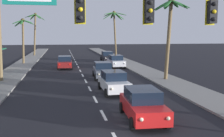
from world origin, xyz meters
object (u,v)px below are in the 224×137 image
Objects in this scene: palm_left_farthest at (35,26)px; sedan_oncoming_far at (65,62)px; sedan_parked_nearest_kerb at (107,56)px; traffic_signal_mast at (189,25)px; palm_left_third at (23,30)px; palm_right_second at (170,20)px; sedan_third_in_queue at (114,82)px; sedan_lead_at_stop_bar at (143,104)px; palm_right_farthest at (114,23)px; sedan_fifth_in_queue at (103,70)px; sedan_parked_mid_kerb at (116,61)px.

sedan_oncoming_far is at bearing -75.81° from palm_left_farthest.
sedan_parked_nearest_kerb is 19.71m from palm_left_farthest.
palm_left_third reaches higher than traffic_signal_mast.
palm_left_third is at bearing 131.97° from palm_right_second.
palm_left_farthest reaches higher than sedan_third_in_queue.
palm_right_farthest is at bearing 81.22° from sedan_lead_at_stop_bar.
palm_left_farthest is (-5.64, 22.32, 5.37)m from sedan_oncoming_far.
sedan_third_in_queue is 24.64m from palm_left_third.
palm_right_second reaches higher than sedan_fifth_in_queue.
palm_left_third reaches higher than sedan_fifth_in_queue.
sedan_third_in_queue is at bearing -144.26° from palm_right_second.
traffic_signal_mast is 26.58m from sedan_oncoming_far.
palm_left_farthest is at bearing 103.59° from sedan_third_in_queue.
palm_right_second is at bearing -64.97° from palm_left_farthest.
palm_right_second reaches higher than traffic_signal_mast.
palm_left_third is (-9.74, 29.27, 4.27)m from sedan_lead_at_stop_bar.
palm_left_farthest reaches higher than sedan_lead_at_stop_bar.
traffic_signal_mast is 2.40× the size of sedan_parked_mid_kerb.
sedan_lead_at_stop_bar and sedan_parked_mid_kerb have the same top height.
palm_right_farthest is (2.28, 5.50, 5.77)m from sedan_parked_nearest_kerb.
sedan_fifth_in_queue is at bearing -66.73° from sedan_oncoming_far.
traffic_signal_mast is at bearing -109.84° from palm_right_second.
palm_right_second reaches higher than sedan_parked_mid_kerb.
sedan_parked_mid_kerb is 15.08m from palm_right_farthest.
sedan_lead_at_stop_bar and sedan_parked_nearest_kerb have the same top height.
palm_right_farthest is at bearing -29.60° from palm_left_farthest.
sedan_third_in_queue is 1.00× the size of sedan_oncoming_far.
sedan_third_in_queue is 16.12m from sedan_parked_mid_kerb.
sedan_fifth_in_queue is 0.66× the size of palm_left_third.
sedan_third_in_queue is 9.38m from palm_right_second.
palm_right_farthest is at bearing 79.80° from sedan_parked_mid_kerb.
palm_right_farthest is (-0.57, 24.86, 0.72)m from palm_right_second.
sedan_parked_mid_kerb is at bearing -60.55° from palm_left_farthest.
palm_left_third is at bearing 153.03° from sedan_parked_mid_kerb.
sedan_fifth_in_queue is 1.01× the size of sedan_oncoming_far.
sedan_oncoming_far is at bearing 99.44° from sedan_lead_at_stop_bar.
traffic_signal_mast is 2.41× the size of sedan_parked_nearest_kerb.
traffic_signal_mast is at bearing -74.99° from sedan_lead_at_stop_bar.
sedan_parked_nearest_kerb is 13.86m from palm_left_third.
sedan_parked_nearest_kerb is at bearing 78.87° from sedan_fifth_in_queue.
sedan_parked_nearest_kerb is (3.35, 30.93, 0.00)m from sedan_lead_at_stop_bar.
sedan_parked_nearest_kerb is at bearing 98.35° from palm_right_second.
sedan_third_in_queue is 1.00× the size of sedan_parked_mid_kerb.
sedan_parked_mid_kerb is (3.16, 8.81, 0.00)m from sedan_fifth_in_queue.
sedan_lead_at_stop_bar is 0.65× the size of palm_left_third.
sedan_fifth_in_queue and sedan_parked_mid_kerb have the same top height.
traffic_signal_mast is 49.28m from palm_left_farthest.
palm_left_farthest reaches higher than sedan_parked_nearest_kerb.
palm_left_farthest reaches higher than sedan_oncoming_far.
traffic_signal_mast is 1.56× the size of palm_left_third.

